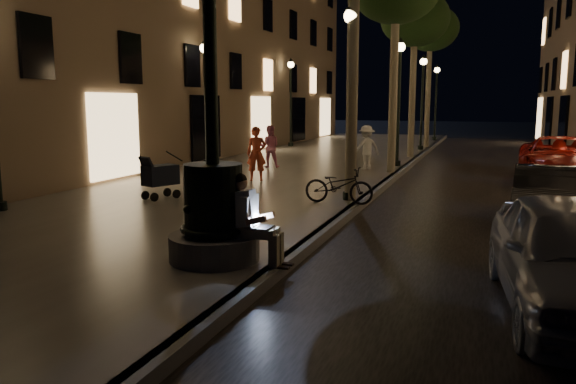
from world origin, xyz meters
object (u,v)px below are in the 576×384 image
at_px(fountain_lamppost, 213,196).
at_px(pedestrian_pink, 270,146).
at_px(seated_man_laptop, 250,217).
at_px(car_second, 544,194).
at_px(lamp_curb_c, 423,90).
at_px(bicycle, 339,185).
at_px(lamp_curb_d, 436,92).
at_px(lamp_curb_a, 350,77).
at_px(lamp_left_c, 291,91).
at_px(pedestrian_white, 366,147).
at_px(pedestrian_red, 257,154).
at_px(car_front, 574,256).
at_px(car_third, 559,160).
at_px(lamp_left_b, 205,86).
at_px(stroller, 160,175).
at_px(tree_third, 415,20).
at_px(lamp_curb_b, 399,86).
at_px(tree_far, 430,30).

bearing_deg(fountain_lamppost, pedestrian_pink, 107.38).
distance_m(seated_man_laptop, car_second, 7.40).
relative_size(lamp_curb_c, bicycle, 2.86).
bearing_deg(lamp_curb_d, bicycle, -90.23).
bearing_deg(lamp_curb_a, fountain_lamppost, -96.65).
relative_size(lamp_left_c, pedestrian_pink, 3.06).
bearing_deg(car_second, pedestrian_white, 132.68).
bearing_deg(seated_man_laptop, pedestrian_white, 93.71).
height_order(lamp_curb_c, car_second, lamp_curb_c).
xyz_separation_m(lamp_left_c, pedestrian_red, (3.60, -13.56, -2.19)).
relative_size(pedestrian_red, pedestrian_white, 1.06).
xyz_separation_m(fountain_lamppost, car_front, (5.00, -0.03, -0.48)).
bearing_deg(car_second, seated_man_laptop, -123.99).
xyz_separation_m(lamp_left_c, car_third, (12.60, -9.23, -2.48)).
bearing_deg(lamp_curb_a, pedestrian_red, 145.13).
bearing_deg(lamp_left_b, lamp_left_c, 90.00).
bearing_deg(lamp_curb_d, stroller, -100.02).
xyz_separation_m(lamp_left_b, pedestrian_red, (3.60, -3.56, -2.19)).
distance_m(lamp_left_b, lamp_left_c, 10.00).
xyz_separation_m(tree_third, lamp_curb_c, (0.00, 4.00, -2.90)).
xyz_separation_m(car_front, pedestrian_pink, (-8.73, 11.94, 0.25)).
bearing_deg(stroller, seated_man_laptop, -22.32).
xyz_separation_m(lamp_curb_a, car_front, (4.30, -6.03, -2.50)).
bearing_deg(pedestrian_red, seated_man_laptop, -90.27).
height_order(tree_third, pedestrian_red, tree_third).
xyz_separation_m(lamp_curb_b, car_second, (4.47, -8.18, -2.63)).
height_order(lamp_curb_b, lamp_left_b, same).
bearing_deg(stroller, lamp_left_b, 132.45).
relative_size(lamp_left_b, pedestrian_pink, 3.06).
xyz_separation_m(lamp_curb_d, lamp_left_c, (-7.10, -8.00, 0.00)).
bearing_deg(lamp_curb_b, car_front, -72.96).
xyz_separation_m(pedestrian_pink, pedestrian_white, (3.53, 0.63, 0.01)).
xyz_separation_m(lamp_curb_b, pedestrian_white, (-0.90, -1.45, -2.24)).
relative_size(tree_third, lamp_curb_b, 1.50).
height_order(lamp_curb_b, car_front, lamp_curb_b).
relative_size(lamp_left_b, car_third, 0.89).
bearing_deg(lamp_left_c, car_front, -62.64).
distance_m(tree_third, pedestrian_red, 11.38).
bearing_deg(pedestrian_red, car_front, -69.65).
xyz_separation_m(fountain_lamppost, lamp_curb_a, (0.70, 6.00, 2.02)).
height_order(stroller, pedestrian_red, pedestrian_red).
xyz_separation_m(tree_far, car_front, (4.22, -24.03, -5.70)).
height_order(tree_far, car_second, tree_far).
bearing_deg(seated_man_laptop, tree_third, 89.72).
height_order(car_front, pedestrian_pink, pedestrian_pink).
distance_m(lamp_left_c, pedestrian_red, 14.20).
distance_m(pedestrian_pink, bicycle, 7.83).
bearing_deg(car_front, lamp_left_b, 128.06).
height_order(car_third, bicycle, car_third).
bearing_deg(tree_third, fountain_lamppost, -92.23).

